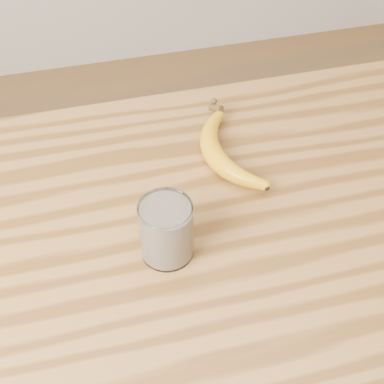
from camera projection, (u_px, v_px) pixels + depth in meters
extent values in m
cube|color=olive|center=(191.00, 237.00, 0.94)|extent=(1.20, 0.80, 0.04)
cylinder|color=brown|center=(339.00, 211.00, 1.59)|extent=(0.06, 0.06, 0.86)
cylinder|color=white|center=(166.00, 230.00, 0.85)|extent=(0.09, 0.09, 0.11)
torus|color=white|center=(165.00, 208.00, 0.81)|extent=(0.09, 0.09, 0.00)
cylinder|color=beige|center=(166.00, 231.00, 0.85)|extent=(0.08, 0.08, 0.10)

